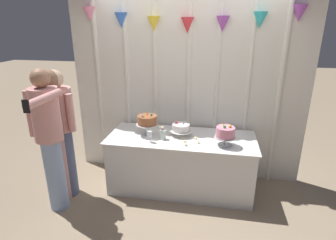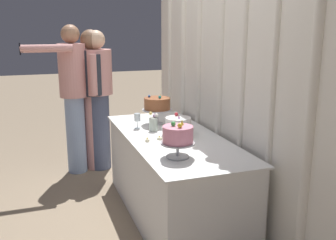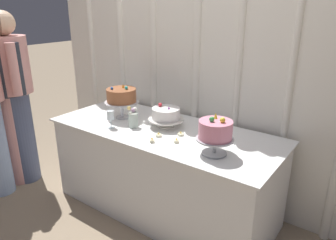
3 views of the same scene
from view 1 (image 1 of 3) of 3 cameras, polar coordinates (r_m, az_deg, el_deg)
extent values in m
plane|color=gray|center=(3.91, 2.42, -14.49)|extent=(24.00, 24.00, 0.00)
cube|color=white|center=(3.90, 3.86, 6.23)|extent=(3.30, 0.04, 2.58)
cylinder|color=white|center=(4.22, -14.14, 6.72)|extent=(0.06, 0.06, 2.58)
cylinder|color=white|center=(4.06, -8.40, 6.61)|extent=(0.07, 0.07, 2.58)
cylinder|color=white|center=(3.95, -2.61, 6.43)|extent=(0.07, 0.07, 2.58)
cylinder|color=white|center=(3.88, 4.25, 6.13)|extent=(0.07, 0.07, 2.58)
cylinder|color=white|center=(3.86, 10.13, 5.80)|extent=(0.05, 0.05, 2.58)
cylinder|color=white|center=(3.88, 16.28, 5.39)|extent=(0.05, 0.05, 2.58)
cylinder|color=white|center=(3.94, 22.18, 4.95)|extent=(0.07, 0.07, 2.58)
cone|color=pink|center=(4.11, -16.05, 20.39)|extent=(0.17, 0.17, 0.20)
cone|color=blue|center=(3.94, -9.73, 19.79)|extent=(0.17, 0.17, 0.20)
cone|color=yellow|center=(3.81, -3.00, 19.35)|extent=(0.17, 0.17, 0.20)
cone|color=#DB333D|center=(3.74, 4.06, 19.09)|extent=(0.17, 0.17, 0.20)
cone|color=purple|center=(3.71, 11.31, 19.01)|extent=(0.17, 0.17, 0.20)
cone|color=#2DB2B7|center=(3.74, 18.59, 19.12)|extent=(0.17, 0.17, 0.20)
cone|color=purple|center=(3.82, 25.72, 19.39)|extent=(0.17, 0.17, 0.20)
cube|color=white|center=(3.80, 2.71, -8.97)|extent=(1.89, 0.75, 0.75)
cube|color=white|center=(3.63, 2.81, -3.67)|extent=(1.94, 0.80, 0.01)
cylinder|color=silver|center=(3.71, -4.27, -2.95)|extent=(0.12, 0.12, 0.01)
cylinder|color=silver|center=(3.69, -4.30, -1.92)|extent=(0.03, 0.03, 0.13)
cylinder|color=silver|center=(3.66, -4.33, -0.89)|extent=(0.30, 0.30, 0.01)
cylinder|color=#995633|center=(3.64, -4.35, 0.03)|extent=(0.26, 0.26, 0.12)
sphere|color=#2DB2B7|center=(3.61, -3.52, 1.13)|extent=(0.03, 0.03, 0.03)
cone|color=orange|center=(3.65, -4.37, 1.35)|extent=(0.02, 0.02, 0.03)
sphere|color=blue|center=(3.56, -5.30, 0.78)|extent=(0.03, 0.03, 0.03)
cylinder|color=silver|center=(3.68, 2.70, -3.11)|extent=(0.13, 0.13, 0.01)
cylinder|color=silver|center=(3.67, 2.71, -2.67)|extent=(0.02, 0.02, 0.05)
cylinder|color=silver|center=(3.66, 2.71, -2.23)|extent=(0.29, 0.29, 0.01)
cylinder|color=white|center=(3.64, 2.73, -1.50)|extent=(0.23, 0.23, 0.09)
cone|color=purple|center=(3.61, 3.26, -0.70)|extent=(0.02, 0.02, 0.03)
sphere|color=#DB333D|center=(3.63, 1.74, -0.49)|extent=(0.03, 0.03, 0.03)
cylinder|color=#B2B2B7|center=(3.46, 11.65, -5.10)|extent=(0.17, 0.17, 0.01)
cylinder|color=#B2B2B7|center=(3.44, 11.71, -4.29)|extent=(0.02, 0.02, 0.09)
cylinder|color=#B2B2B7|center=(3.41, 11.77, -3.49)|extent=(0.26, 0.26, 0.01)
cylinder|color=pink|center=(3.39, 11.85, -2.45)|extent=(0.23, 0.23, 0.12)
sphere|color=yellow|center=(3.36, 12.79, -1.26)|extent=(0.04, 0.04, 0.04)
cone|color=yellow|center=(3.40, 11.50, -0.88)|extent=(0.03, 0.03, 0.04)
sphere|color=green|center=(3.33, 11.70, -1.36)|extent=(0.04, 0.04, 0.04)
cylinder|color=silver|center=(3.49, -3.77, -4.54)|extent=(0.06, 0.06, 0.00)
cylinder|color=silver|center=(3.48, -3.78, -4.00)|extent=(0.01, 0.01, 0.07)
cylinder|color=silver|center=(3.45, -3.81, -2.92)|extent=(0.06, 0.06, 0.07)
cylinder|color=#B2C1B2|center=(3.54, -1.08, -3.07)|extent=(0.08, 0.08, 0.12)
sphere|color=#CC9EC6|center=(3.53, -1.23, -1.76)|extent=(0.04, 0.04, 0.04)
sphere|color=white|center=(3.54, -1.08, -1.61)|extent=(0.04, 0.04, 0.04)
sphere|color=#E5C666|center=(3.49, -1.56, -1.59)|extent=(0.03, 0.03, 0.03)
cylinder|color=beige|center=(3.49, 3.52, -4.43)|extent=(0.05, 0.05, 0.02)
sphere|color=#F9CC4C|center=(3.48, 3.53, -4.15)|extent=(0.01, 0.01, 0.01)
cylinder|color=beige|center=(3.38, 3.77, -5.23)|extent=(0.04, 0.04, 0.02)
sphere|color=#F9CC4C|center=(3.37, 3.78, -4.91)|extent=(0.01, 0.01, 0.01)
cylinder|color=beige|center=(3.59, 5.74, -3.80)|extent=(0.05, 0.05, 0.02)
sphere|color=#F9CC4C|center=(3.58, 5.75, -3.53)|extent=(0.01, 0.01, 0.01)
cylinder|color=beige|center=(3.46, 6.42, -4.71)|extent=(0.04, 0.04, 0.02)
sphere|color=#F9CC4C|center=(3.45, 6.43, -4.41)|extent=(0.01, 0.01, 0.01)
cylinder|color=#4C5675|center=(3.86, -20.57, -8.30)|extent=(0.33, 0.33, 0.93)
cylinder|color=#D6938E|center=(3.59, -21.95, 2.07)|extent=(0.45, 0.45, 0.53)
sphere|color=beige|center=(3.51, -22.73, 7.90)|extent=(0.22, 0.22, 0.22)
cylinder|color=#D6938E|center=(3.77, -24.03, 2.42)|extent=(0.08, 0.08, 0.46)
cylinder|color=#D6938E|center=(3.43, -19.64, 1.42)|extent=(0.08, 0.08, 0.46)
cylinder|color=#D6938E|center=(3.83, -21.29, -8.70)|extent=(0.27, 0.27, 0.92)
cylinder|color=#282D38|center=(3.56, -22.73, 1.69)|extent=(0.37, 0.37, 0.53)
sphere|color=#846047|center=(3.47, -23.56, 7.70)|extent=(0.23, 0.23, 0.23)
cube|color=#664C84|center=(3.44, -24.05, 1.36)|extent=(0.04, 0.01, 0.34)
cylinder|color=#282D38|center=(3.65, -25.65, 1.54)|extent=(0.08, 0.08, 0.47)
cylinder|color=#282D38|center=(3.49, -19.64, 1.59)|extent=(0.08, 0.08, 0.47)
cylinder|color=#93ADD6|center=(3.64, -22.38, -10.44)|extent=(0.23, 0.23, 0.92)
cylinder|color=#D6938E|center=(3.34, -24.07, 1.06)|extent=(0.32, 0.32, 0.61)
sphere|color=#A37556|center=(3.25, -25.08, 7.93)|extent=(0.21, 0.21, 0.21)
cylinder|color=#D6938E|center=(3.46, -26.79, 1.18)|extent=(0.08, 0.08, 0.54)
cylinder|color=#D6938E|center=(2.95, -24.41, 4.07)|extent=(0.08, 0.54, 0.08)
cube|color=black|center=(2.74, -27.47, 2.52)|extent=(0.06, 0.02, 0.12)
camera|label=2|loc=(3.49, 60.23, 1.66)|focal=41.14mm
camera|label=3|loc=(1.78, 45.46, -1.52)|focal=34.16mm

